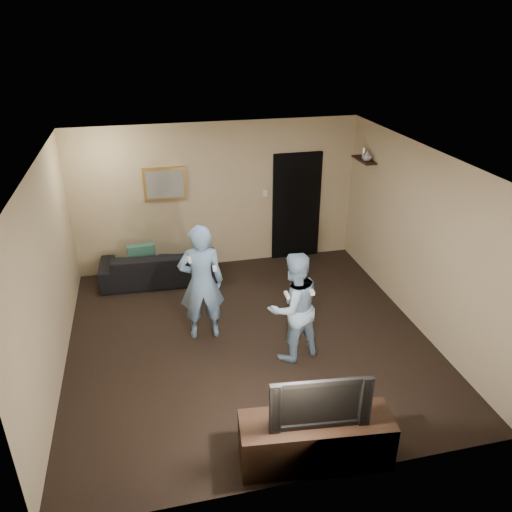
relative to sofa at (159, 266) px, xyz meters
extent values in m
plane|color=black|center=(1.13, -2.04, -0.29)|extent=(5.00, 5.00, 0.00)
cube|color=silver|center=(1.13, -2.04, 2.31)|extent=(5.00, 5.00, 0.04)
cube|color=tan|center=(1.13, 0.46, 1.01)|extent=(5.00, 0.04, 2.60)
cube|color=tan|center=(1.13, -4.54, 1.01)|extent=(5.00, 0.04, 2.60)
cube|color=tan|center=(-1.37, -2.04, 1.01)|extent=(0.04, 5.00, 2.60)
cube|color=tan|center=(3.63, -2.04, 1.01)|extent=(0.04, 5.00, 2.60)
imported|color=black|center=(0.00, 0.00, 0.00)|extent=(2.01, 0.88, 0.58)
cube|color=#184A3E|center=(-0.28, 0.00, 0.19)|extent=(0.47, 0.19, 0.46)
cube|color=olive|center=(0.23, 0.44, 1.31)|extent=(0.72, 0.05, 0.57)
cube|color=slate|center=(0.23, 0.41, 1.31)|extent=(0.62, 0.01, 0.47)
cube|color=black|center=(2.58, 0.43, 0.71)|extent=(0.90, 0.06, 2.00)
cube|color=silver|center=(1.98, 0.44, 1.01)|extent=(0.08, 0.02, 0.12)
cube|color=black|center=(3.52, -0.24, 1.70)|extent=(0.20, 0.60, 0.03)
imported|color=#ADADB2|center=(3.52, -0.34, 1.80)|extent=(0.16, 0.16, 0.16)
cylinder|color=white|center=(3.52, -0.20, 1.81)|extent=(0.06, 0.06, 0.18)
cube|color=black|center=(1.34, -4.29, -0.04)|extent=(1.60, 0.66, 0.55)
imported|color=black|center=(1.34, -4.29, 0.53)|extent=(1.01, 0.24, 0.58)
imported|color=#6C91BC|center=(0.52, -1.80, 0.57)|extent=(0.65, 0.45, 1.72)
cube|color=white|center=(0.36, -2.02, 1.05)|extent=(0.04, 0.14, 0.04)
cube|color=white|center=(0.68, -2.02, 0.88)|extent=(0.05, 0.09, 0.05)
imported|color=#8DB0CE|center=(1.62, -2.55, 0.47)|extent=(0.87, 0.76, 1.52)
cube|color=white|center=(1.46, -2.77, 0.80)|extent=(0.04, 0.14, 0.04)
cube|color=white|center=(1.78, -2.77, 0.80)|extent=(0.05, 0.09, 0.05)
camera|label=1|loc=(-0.12, -7.82, 3.89)|focal=35.00mm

